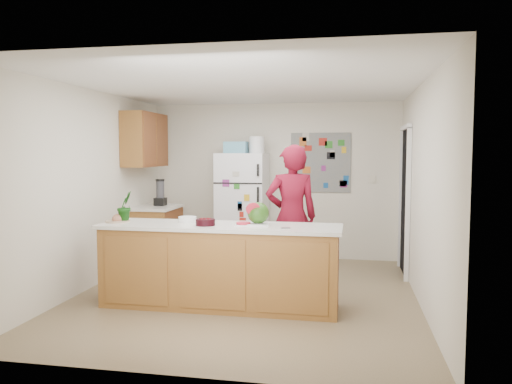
% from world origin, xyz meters
% --- Properties ---
extents(floor, '(4.00, 4.50, 0.02)m').
position_xyz_m(floor, '(0.00, 0.00, -0.01)').
color(floor, brown).
rests_on(floor, ground).
extents(wall_back, '(4.00, 0.02, 2.50)m').
position_xyz_m(wall_back, '(0.00, 2.26, 1.25)').
color(wall_back, beige).
rests_on(wall_back, ground).
extents(wall_left, '(0.02, 4.50, 2.50)m').
position_xyz_m(wall_left, '(-2.01, 0.00, 1.25)').
color(wall_left, beige).
rests_on(wall_left, ground).
extents(wall_right, '(0.02, 4.50, 2.50)m').
position_xyz_m(wall_right, '(2.01, 0.00, 1.25)').
color(wall_right, beige).
rests_on(wall_right, ground).
extents(ceiling, '(4.00, 4.50, 0.02)m').
position_xyz_m(ceiling, '(0.00, 0.00, 2.51)').
color(ceiling, white).
rests_on(ceiling, wall_back).
extents(doorway, '(0.03, 0.85, 2.04)m').
position_xyz_m(doorway, '(1.99, 1.45, 1.02)').
color(doorway, black).
rests_on(doorway, ground).
extents(peninsula_base, '(2.60, 0.62, 0.88)m').
position_xyz_m(peninsula_base, '(-0.20, -0.50, 0.44)').
color(peninsula_base, brown).
rests_on(peninsula_base, floor).
extents(peninsula_top, '(2.68, 0.70, 0.04)m').
position_xyz_m(peninsula_top, '(-0.20, -0.50, 0.90)').
color(peninsula_top, silver).
rests_on(peninsula_top, peninsula_base).
extents(side_counter_base, '(0.60, 0.80, 0.86)m').
position_xyz_m(side_counter_base, '(-1.69, 1.35, 0.43)').
color(side_counter_base, brown).
rests_on(side_counter_base, floor).
extents(side_counter_top, '(0.64, 0.84, 0.04)m').
position_xyz_m(side_counter_top, '(-1.69, 1.35, 0.88)').
color(side_counter_top, silver).
rests_on(side_counter_top, side_counter_base).
extents(upper_cabinets, '(0.35, 1.00, 0.80)m').
position_xyz_m(upper_cabinets, '(-1.82, 1.30, 1.90)').
color(upper_cabinets, brown).
rests_on(upper_cabinets, wall_left).
extents(refrigerator, '(0.75, 0.70, 1.70)m').
position_xyz_m(refrigerator, '(-0.45, 1.88, 0.85)').
color(refrigerator, silver).
rests_on(refrigerator, floor).
extents(fridge_top_bin, '(0.35, 0.28, 0.18)m').
position_xyz_m(fridge_top_bin, '(-0.55, 1.88, 1.79)').
color(fridge_top_bin, '#5999B2').
rests_on(fridge_top_bin, refrigerator).
extents(photo_collage, '(0.95, 0.01, 0.95)m').
position_xyz_m(photo_collage, '(0.75, 2.24, 1.55)').
color(photo_collage, slate).
rests_on(photo_collage, wall_back).
extents(person, '(0.76, 0.61, 1.81)m').
position_xyz_m(person, '(0.50, 0.41, 0.90)').
color(person, maroon).
rests_on(person, floor).
extents(blender_appliance, '(0.12, 0.12, 0.38)m').
position_xyz_m(blender_appliance, '(-1.64, 1.42, 1.09)').
color(blender_appliance, black).
rests_on(blender_appliance, side_counter_top).
extents(cutting_board, '(0.39, 0.31, 0.01)m').
position_xyz_m(cutting_board, '(0.16, -0.46, 0.93)').
color(cutting_board, silver).
rests_on(cutting_board, peninsula_top).
extents(watermelon, '(0.24, 0.24, 0.24)m').
position_xyz_m(watermelon, '(0.22, -0.44, 1.05)').
color(watermelon, '#316314').
rests_on(watermelon, cutting_board).
extents(watermelon_slice, '(0.16, 0.16, 0.02)m').
position_xyz_m(watermelon_slice, '(0.07, -0.51, 0.94)').
color(watermelon_slice, red).
rests_on(watermelon_slice, cutting_board).
extents(cherry_bowl, '(0.23, 0.23, 0.07)m').
position_xyz_m(cherry_bowl, '(-0.33, -0.59, 0.96)').
color(cherry_bowl, black).
rests_on(cherry_bowl, peninsula_top).
extents(white_bowl, '(0.23, 0.23, 0.06)m').
position_xyz_m(white_bowl, '(-0.61, -0.36, 0.95)').
color(white_bowl, silver).
rests_on(white_bowl, peninsula_top).
extents(cobalt_bowl, '(0.15, 0.15, 0.05)m').
position_xyz_m(cobalt_bowl, '(-0.36, -0.57, 0.95)').
color(cobalt_bowl, '#040063').
rests_on(cobalt_bowl, peninsula_top).
extents(plate, '(0.36, 0.36, 0.02)m').
position_xyz_m(plate, '(-1.40, -0.51, 0.93)').
color(plate, '#B0A789').
rests_on(plate, peninsula_top).
extents(paper_towel, '(0.17, 0.15, 0.02)m').
position_xyz_m(paper_towel, '(0.21, -0.51, 0.93)').
color(paper_towel, white).
rests_on(paper_towel, peninsula_top).
extents(keys, '(0.10, 0.07, 0.01)m').
position_xyz_m(keys, '(0.55, -0.65, 0.93)').
color(keys, gray).
rests_on(keys, peninsula_top).
extents(potted_plant, '(0.17, 0.20, 0.35)m').
position_xyz_m(potted_plant, '(-1.33, -0.45, 1.10)').
color(potted_plant, '#0E3C0E').
rests_on(potted_plant, peninsula_top).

